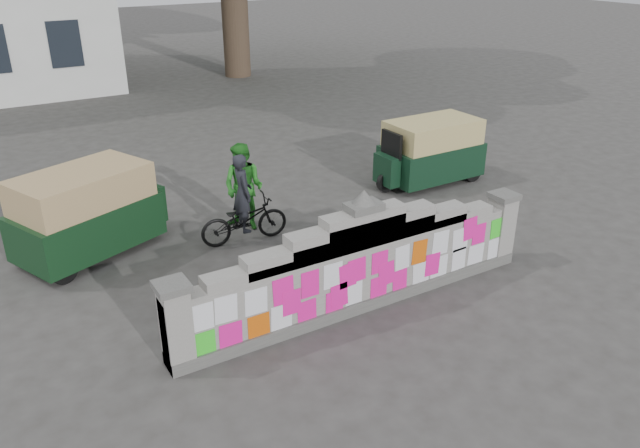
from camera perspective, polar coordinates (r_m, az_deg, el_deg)
The scene contains 7 objects.
ground at distance 10.16m, azimuth 3.72°, elevation -7.48°, with size 100.00×100.00×0.00m, color #383533.
parapet_wall at distance 9.78m, azimuth 3.86°, elevation -3.77°, with size 6.48×0.44×2.01m.
cyclist_bike at distance 12.11m, azimuth -6.95°, elevation 0.37°, with size 0.60×1.72×0.90m, color black.
cyclist_rider at distance 11.98m, azimuth -7.03°, elevation 1.74°, with size 0.56×0.37×1.53m, color black.
pedestrian at distance 12.53m, azimuth -7.00°, elevation 3.37°, with size 0.86×0.67×1.77m, color #247C21.
rickshaw_left at distance 12.20m, azimuth -20.37°, elevation 1.13°, with size 3.01×2.22×1.62m.
rickshaw_right at distance 15.17m, azimuth 9.98°, elevation 6.62°, with size 2.75×1.29×1.52m.
Camera 1 is at (-5.00, -7.00, 5.40)m, focal length 35.00 mm.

